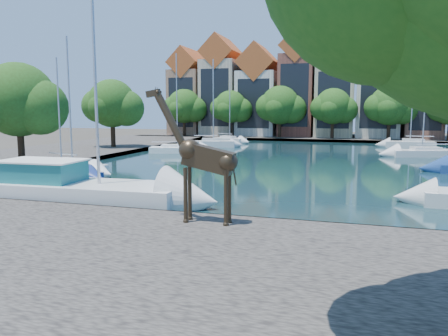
% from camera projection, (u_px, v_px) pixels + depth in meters
% --- Properties ---
extents(ground, '(160.00, 160.00, 0.00)m').
position_uv_depth(ground, '(223.00, 225.00, 18.77)').
color(ground, '#38332B').
rests_on(ground, ground).
extents(water_basin, '(38.00, 50.00, 0.08)m').
position_uv_depth(water_basin, '(296.00, 161.00, 41.55)').
color(water_basin, black).
rests_on(water_basin, ground).
extents(near_quay, '(50.00, 14.00, 0.50)m').
position_uv_depth(near_quay, '(151.00, 281.00, 12.09)').
color(near_quay, '#555049').
rests_on(near_quay, ground).
extents(far_quay, '(60.00, 16.00, 0.50)m').
position_uv_depth(far_quay, '(321.00, 137.00, 71.89)').
color(far_quay, '#555049').
rests_on(far_quay, ground).
extents(left_quay, '(14.00, 52.00, 0.50)m').
position_uv_depth(left_quay, '(71.00, 151.00, 48.62)').
color(left_quay, '#555049').
rests_on(left_quay, ground).
extents(townhouse_west_end, '(5.44, 9.18, 14.93)m').
position_uv_depth(townhouse_west_end, '(190.00, 95.00, 77.45)').
color(townhouse_west_end, '#966D52').
rests_on(townhouse_west_end, far_quay).
extents(townhouse_west_mid, '(5.94, 9.18, 16.79)m').
position_uv_depth(townhouse_west_mid, '(223.00, 90.00, 75.63)').
color(townhouse_west_mid, '#BDAB91').
rests_on(townhouse_west_mid, far_quay).
extents(townhouse_west_inner, '(6.43, 9.18, 15.15)m').
position_uv_depth(townhouse_west_inner, '(259.00, 94.00, 73.90)').
color(townhouse_west_inner, silver).
rests_on(townhouse_west_inner, far_quay).
extents(townhouse_center, '(5.44, 9.18, 16.93)m').
position_uv_depth(townhouse_center, '(298.00, 88.00, 71.92)').
color(townhouse_center, brown).
rests_on(townhouse_center, far_quay).
extents(townhouse_east_inner, '(5.94, 9.18, 15.79)m').
position_uv_depth(townhouse_east_inner, '(335.00, 91.00, 70.30)').
color(townhouse_east_inner, '#C1B18A').
rests_on(townhouse_east_inner, far_quay).
extents(townhouse_east_mid, '(6.43, 9.18, 16.65)m').
position_uv_depth(townhouse_east_mid, '(378.00, 88.00, 68.40)').
color(townhouse_east_mid, beige).
rests_on(townhouse_east_mid, far_quay).
extents(townhouse_east_end, '(5.44, 9.18, 14.43)m').
position_uv_depth(townhouse_east_end, '(423.00, 94.00, 66.69)').
color(townhouse_east_end, brown).
rests_on(townhouse_east_end, far_quay).
extents(far_tree_far_west, '(7.28, 5.60, 7.68)m').
position_uv_depth(far_tree_far_west, '(185.00, 107.00, 72.22)').
color(far_tree_far_west, '#332114').
rests_on(far_tree_far_west, far_quay).
extents(far_tree_west, '(6.76, 5.20, 7.36)m').
position_uv_depth(far_tree_west, '(231.00, 108.00, 69.96)').
color(far_tree_west, '#332114').
rests_on(far_tree_west, far_quay).
extents(far_tree_mid_west, '(7.80, 6.00, 8.00)m').
position_uv_depth(far_tree_mid_west, '(281.00, 106.00, 67.66)').
color(far_tree_mid_west, '#332114').
rests_on(far_tree_mid_west, far_quay).
extents(far_tree_mid_east, '(7.02, 5.40, 7.52)m').
position_uv_depth(far_tree_mid_east, '(334.00, 108.00, 65.41)').
color(far_tree_mid_east, '#332114').
rests_on(far_tree_mid_east, far_quay).
extents(far_tree_east, '(7.54, 5.80, 7.84)m').
position_uv_depth(far_tree_east, '(391.00, 107.00, 63.12)').
color(far_tree_east, '#332114').
rests_on(far_tree_east, far_quay).
extents(side_tree_left_near, '(7.80, 6.00, 8.20)m').
position_uv_depth(side_tree_left_near, '(19.00, 102.00, 35.35)').
color(side_tree_left_near, '#332114').
rests_on(side_tree_left_near, left_quay).
extents(side_tree_left_far, '(7.28, 5.60, 7.88)m').
position_uv_depth(side_tree_left_far, '(113.00, 105.00, 50.83)').
color(side_tree_left_far, '#332114').
rests_on(side_tree_left_far, left_quay).
extents(giraffe_statue, '(3.67, 0.64, 5.26)m').
position_uv_depth(giraffe_statue, '(201.00, 158.00, 17.06)').
color(giraffe_statue, '#312618').
rests_on(giraffe_statue, near_quay).
extents(motorsailer, '(11.70, 3.86, 10.96)m').
position_uv_depth(motorsailer, '(70.00, 186.00, 23.12)').
color(motorsailer, silver).
rests_on(motorsailer, water_basin).
extents(sailboat_left_a, '(5.98, 3.39, 10.12)m').
position_uv_depth(sailboat_left_a, '(72.00, 166.00, 32.81)').
color(sailboat_left_a, white).
rests_on(sailboat_left_a, water_basin).
extents(sailboat_left_b, '(6.42, 3.71, 8.33)m').
position_uv_depth(sailboat_left_b, '(62.00, 173.00, 30.42)').
color(sailboat_left_b, navy).
rests_on(sailboat_left_b, water_basin).
extents(sailboat_left_c, '(6.45, 3.71, 10.86)m').
position_uv_depth(sailboat_left_c, '(178.00, 148.00, 48.66)').
color(sailboat_left_c, white).
rests_on(sailboat_left_c, water_basin).
extents(sailboat_left_d, '(5.57, 3.51, 11.03)m').
position_uv_depth(sailboat_left_d, '(213.00, 142.00, 55.75)').
color(sailboat_left_d, silver).
rests_on(sailboat_left_d, water_basin).
extents(sailboat_left_e, '(5.18, 3.52, 8.60)m').
position_uv_depth(sailboat_left_e, '(230.00, 139.00, 62.97)').
color(sailboat_left_e, silver).
rests_on(sailboat_left_e, water_basin).
extents(sailboat_right_c, '(6.66, 4.00, 8.90)m').
position_uv_depth(sailboat_right_c, '(422.00, 151.00, 44.92)').
color(sailboat_right_c, silver).
rests_on(sailboat_right_c, water_basin).
extents(sailboat_right_d, '(5.84, 2.11, 9.18)m').
position_uv_depth(sailboat_right_d, '(410.00, 143.00, 54.88)').
color(sailboat_right_d, silver).
rests_on(sailboat_right_d, water_basin).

